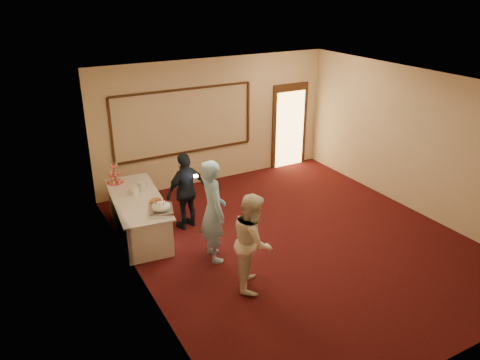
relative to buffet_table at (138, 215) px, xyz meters
name	(u,v)px	position (x,y,z in m)	size (l,w,h in m)	color
floor	(296,240)	(2.55, -1.73, -0.39)	(7.00, 7.00, 0.00)	black
room_walls	(301,140)	(2.55, -1.73, 1.64)	(6.04, 7.04, 3.02)	beige
wall_molding	(184,122)	(1.75, 1.74, 1.21)	(3.45, 0.04, 1.55)	#382610
doorway	(289,126)	(4.70, 1.72, 0.69)	(1.05, 0.07, 2.20)	#382610
buffet_table	(138,215)	(0.00, 0.00, 0.00)	(1.15, 2.43, 0.77)	silver
pavlova_tray	(161,208)	(0.20, -0.83, 0.47)	(0.53, 0.64, 0.21)	#ADB1B4
cupcake_stand	(115,175)	(-0.17, 0.91, 0.56)	(0.33, 0.33, 0.49)	#DA444D
plate_stack_a	(134,191)	(0.01, 0.15, 0.45)	(0.17, 0.17, 0.14)	white
plate_stack_b	(142,185)	(0.22, 0.31, 0.47)	(0.21, 0.21, 0.17)	white
tart	(156,201)	(0.25, -0.39, 0.41)	(0.25, 0.25, 0.05)	white
man	(213,211)	(0.90, -1.51, 0.55)	(0.68, 0.45, 1.87)	#93CBF2
woman	(253,241)	(1.10, -2.55, 0.42)	(0.79, 0.61, 1.62)	white
guest	(186,191)	(0.94, -0.21, 0.40)	(0.92, 0.39, 1.58)	black
camera_flash	(196,176)	(1.04, -0.48, 0.80)	(0.07, 0.04, 0.05)	white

